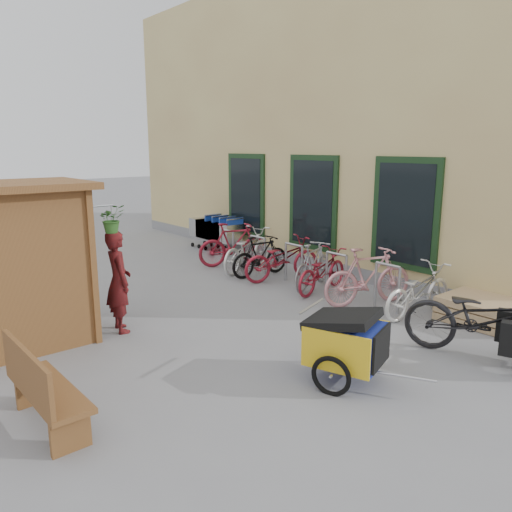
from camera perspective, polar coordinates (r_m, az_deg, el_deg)
ground at (r=7.70m, az=4.33°, el=-9.67°), size 80.00×80.00×0.00m
building at (r=14.98m, az=10.73°, el=14.52°), size 6.07×13.00×7.00m
kiosk at (r=7.88m, az=-26.59°, el=1.32°), size 2.49×1.65×2.40m
bike_rack at (r=10.72m, az=4.34°, el=-0.41°), size 0.05×5.35×0.86m
pallet_stack at (r=9.20m, az=24.36°, el=-5.67°), size 1.00×1.20×0.40m
bench at (r=5.75m, az=-23.37°, el=-13.58°), size 0.46×1.46×0.92m
shopping_carts at (r=14.13m, az=-4.69°, el=3.03°), size 0.57×1.92×1.02m
child_trailer at (r=6.39m, az=10.22°, el=-9.53°), size 1.06×1.63×0.95m
cargo_bike at (r=7.56m, az=24.91°, el=-6.70°), size 1.40×2.30×1.14m
person_kiosk at (r=8.14m, az=-15.44°, el=-2.82°), size 0.48×0.65×1.63m
bike_0 at (r=9.09m, az=18.03°, el=-3.76°), size 1.76×0.68×0.91m
bike_1 at (r=9.44m, az=12.70°, el=-2.27°), size 1.89×1.09×1.09m
bike_2 at (r=10.16m, az=7.55°, el=-1.69°), size 1.73×0.87×0.87m
bike_3 at (r=10.40m, az=6.51°, el=-1.05°), size 1.67×0.95×0.97m
bike_4 at (r=10.95m, az=2.98°, el=-0.31°), size 1.93×1.02×0.96m
bike_5 at (r=11.28m, az=0.49°, el=0.01°), size 1.57×0.50×0.93m
bike_6 at (r=11.80m, az=-1.05°, el=0.72°), size 2.01×1.23×1.00m
bike_7 at (r=12.28m, az=-2.56°, el=1.36°), size 1.85×1.06×1.07m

